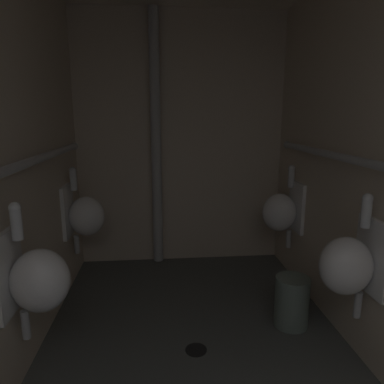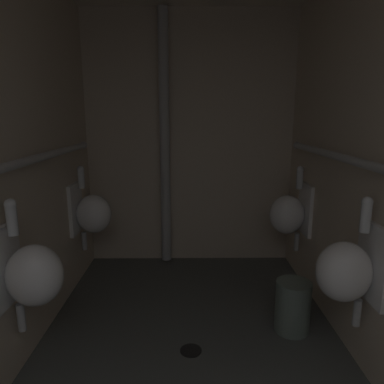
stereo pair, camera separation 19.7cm
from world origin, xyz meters
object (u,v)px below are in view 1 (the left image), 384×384
(urinal_left_far, at_px, (84,215))
(urinal_left_mid, at_px, (36,279))
(floor_drain, at_px, (196,350))
(waste_bin, at_px, (292,302))
(standpipe_back_wall, at_px, (156,143))
(urinal_right_far, at_px, (282,211))
(urinal_right_mid, at_px, (349,264))

(urinal_left_far, bearing_deg, urinal_left_mid, -90.00)
(urinal_left_far, distance_m, floor_drain, 1.46)
(urinal_left_far, distance_m, waste_bin, 1.81)
(standpipe_back_wall, bearing_deg, urinal_left_far, -145.14)
(waste_bin, bearing_deg, urinal_right_far, 77.85)
(urinal_right_far, xyz_separation_m, floor_drain, (-0.86, -0.94, -0.64))
(urinal_right_far, bearing_deg, floor_drain, -132.45)
(waste_bin, bearing_deg, urinal_left_mid, -164.30)
(standpipe_back_wall, distance_m, waste_bin, 1.85)
(urinal_right_mid, xyz_separation_m, floor_drain, (-0.86, 0.19, -0.64))
(urinal_right_mid, xyz_separation_m, urinal_right_far, (0.00, 1.14, 0.00))
(urinal_right_far, relative_size, standpipe_back_wall, 0.32)
(urinal_left_far, bearing_deg, waste_bin, -25.93)
(urinal_right_far, bearing_deg, urinal_left_far, 178.72)
(urinal_right_far, xyz_separation_m, standpipe_back_wall, (-1.10, 0.47, 0.58))
(urinal_left_mid, relative_size, floor_drain, 5.39)
(urinal_left_far, xyz_separation_m, waste_bin, (1.57, -0.76, -0.46))
(urinal_left_mid, bearing_deg, urinal_left_far, 90.00)
(floor_drain, relative_size, waste_bin, 0.39)
(urinal_left_far, xyz_separation_m, floor_drain, (0.86, -0.98, -0.64))
(standpipe_back_wall, bearing_deg, floor_drain, -80.35)
(floor_drain, bearing_deg, waste_bin, 17.22)
(urinal_left_mid, bearing_deg, standpipe_back_wall, 69.21)
(standpipe_back_wall, relative_size, waste_bin, 6.60)
(urinal_right_mid, height_order, waste_bin, urinal_right_mid)
(urinal_right_mid, height_order, standpipe_back_wall, standpipe_back_wall)
(floor_drain, bearing_deg, urinal_left_far, 131.29)
(urinal_right_far, distance_m, floor_drain, 1.43)
(urinal_left_mid, height_order, waste_bin, urinal_left_mid)
(urinal_left_mid, xyz_separation_m, waste_bin, (1.57, 0.44, -0.46))
(urinal_left_mid, height_order, urinal_right_mid, same)
(urinal_right_mid, bearing_deg, urinal_left_mid, -179.01)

